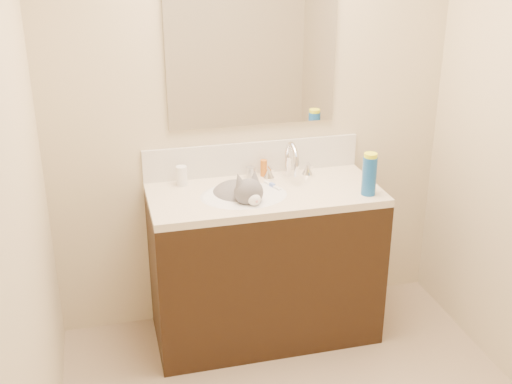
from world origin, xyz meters
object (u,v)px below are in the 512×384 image
amber_bottle (264,168)px  silver_jar (251,172)px  basin (244,208)px  spray_can (369,176)px  vanity_cabinet (264,267)px  cat (239,199)px  faucet (291,163)px  pill_bottle (182,176)px

amber_bottle → silver_jar: bearing=-176.7°
basin → spray_can: bearing=-12.9°
vanity_cabinet → cat: size_ratio=2.89×
faucet → basin: bearing=-150.9°
basin → cat: bearing=121.2°
pill_bottle → amber_bottle: (0.45, 0.02, -0.01)m
pill_bottle → silver_jar: bearing=3.0°
silver_jar → basin: bearing=-112.0°
basin → spray_can: 0.66m
faucet → amber_bottle: faucet is taller
spray_can → vanity_cabinet: bearing=161.0°
faucet → silver_jar: faucet is taller
basin → cat: cat is taller
cat → amber_bottle: size_ratio=4.51×
faucet → cat: size_ratio=0.68×
faucet → silver_jar: bearing=161.5°
pill_bottle → silver_jar: (0.38, 0.02, -0.02)m
basin → amber_bottle: 0.32m
silver_jar → spray_can: bearing=-35.8°
spray_can → amber_bottle: bearing=139.7°
vanity_cabinet → faucet: size_ratio=4.29×
pill_bottle → spray_can: size_ratio=0.52×
faucet → silver_jar: 0.22m
vanity_cabinet → silver_jar: 0.52m
vanity_cabinet → cat: (-0.14, -0.00, 0.42)m
silver_jar → pill_bottle: bearing=-177.0°
faucet → spray_can: bearing=-44.1°
faucet → amber_bottle: bearing=151.0°
vanity_cabinet → silver_jar: silver_jar is taller
basin → faucet: faucet is taller
spray_can → faucet: bearing=135.9°
pill_bottle → silver_jar: pill_bottle is taller
vanity_cabinet → pill_bottle: pill_bottle is taller
faucet → amber_bottle: (-0.13, 0.07, -0.04)m
vanity_cabinet → pill_bottle: bearing=155.3°
faucet → cat: bearing=-156.6°
faucet → pill_bottle: size_ratio=2.67×
faucet → cat: faucet is taller
cat → amber_bottle: bearing=34.5°
pill_bottle → amber_bottle: bearing=3.1°
silver_jar → amber_bottle: 0.08m
pill_bottle → amber_bottle: pill_bottle is taller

